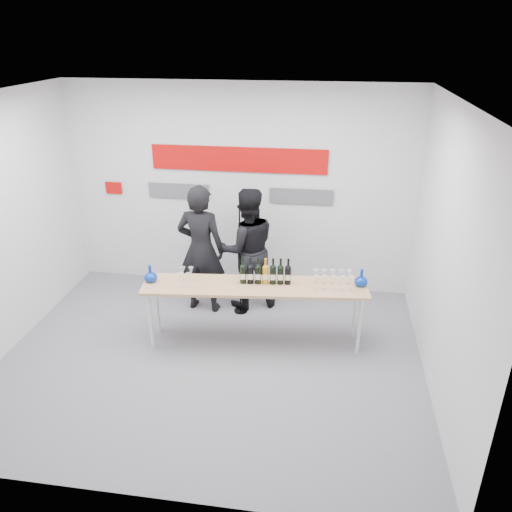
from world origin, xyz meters
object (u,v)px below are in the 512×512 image
at_px(tasting_table, 255,289).
at_px(mic_stand, 240,281).
at_px(presenter_left, 201,249).
at_px(presenter_right, 247,249).

height_order(tasting_table, mic_stand, mic_stand).
distance_m(tasting_table, mic_stand, 0.81).
bearing_deg(presenter_left, presenter_right, -156.45).
xyz_separation_m(tasting_table, mic_stand, (-0.31, 0.70, -0.27)).
bearing_deg(presenter_right, tasting_table, 83.77).
xyz_separation_m(presenter_left, presenter_right, (0.60, 0.19, -0.04)).
distance_m(tasting_table, presenter_left, 1.13).
height_order(tasting_table, presenter_left, presenter_left).
bearing_deg(presenter_left, tasting_table, 144.59).
distance_m(tasting_table, presenter_right, 0.97).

